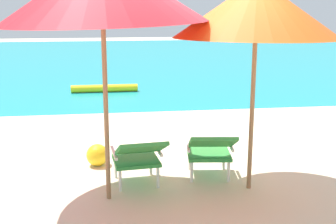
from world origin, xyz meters
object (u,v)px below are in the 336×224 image
at_px(beach_ball, 97,155).
at_px(lounge_chair_left, 138,155).
at_px(lounge_chair_right, 210,149).
at_px(swim_buoy, 105,88).
at_px(beach_umbrella_right, 257,9).

bearing_deg(beach_ball, lounge_chair_left, -59.67).
height_order(lounge_chair_right, beach_ball, lounge_chair_right).
bearing_deg(lounge_chair_left, swim_buoy, 93.82).
distance_m(lounge_chair_right, beach_ball, 1.55).
height_order(lounge_chair_left, beach_ball, lounge_chair_left).
xyz_separation_m(swim_buoy, lounge_chair_right, (1.26, -5.83, 0.31)).
relative_size(lounge_chair_right, beach_ball, 3.21).
bearing_deg(lounge_chair_left, lounge_chair_right, 7.19).
distance_m(lounge_chair_right, beach_umbrella_right, 1.70).
bearing_deg(lounge_chair_right, swim_buoy, 102.21).
distance_m(lounge_chair_left, beach_ball, 0.99).
xyz_separation_m(lounge_chair_right, beach_umbrella_right, (0.40, -0.27, 1.63)).
xyz_separation_m(swim_buoy, beach_ball, (-0.09, -5.11, 0.05)).
height_order(swim_buoy, lounge_chair_left, lounge_chair_left).
bearing_deg(beach_ball, swim_buoy, 89.01).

